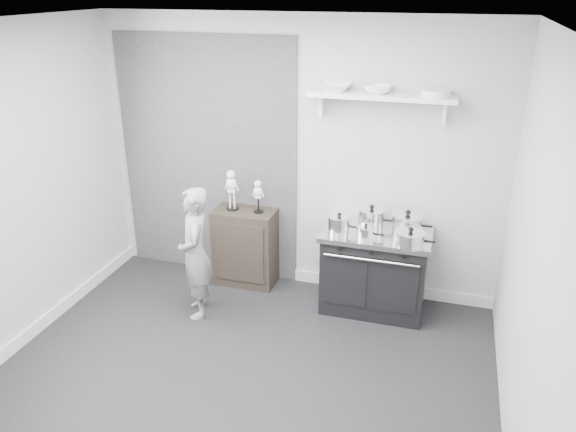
% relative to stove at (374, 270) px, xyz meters
% --- Properties ---
extents(ground, '(4.00, 4.00, 0.00)m').
position_rel_stove_xyz_m(ground, '(-0.86, -1.48, -0.41)').
color(ground, black).
rests_on(ground, ground).
extents(room_shell, '(4.02, 3.62, 2.71)m').
position_rel_stove_xyz_m(room_shell, '(-0.95, -1.33, 1.23)').
color(room_shell, '#ADADAA').
rests_on(room_shell, ground).
extents(wall_shelf, '(1.30, 0.26, 0.24)m').
position_rel_stove_xyz_m(wall_shelf, '(-0.06, 0.20, 1.60)').
color(wall_shelf, white).
rests_on(wall_shelf, room_shell).
extents(stove, '(1.01, 0.63, 0.81)m').
position_rel_stove_xyz_m(stove, '(0.00, 0.00, 0.00)').
color(stove, black).
rests_on(stove, ground).
extents(side_cabinet, '(0.62, 0.36, 0.81)m').
position_rel_stove_xyz_m(side_cabinet, '(-1.36, 0.13, -0.00)').
color(side_cabinet, black).
rests_on(side_cabinet, ground).
extents(child, '(0.47, 0.55, 1.27)m').
position_rel_stove_xyz_m(child, '(-1.58, -0.57, 0.23)').
color(child, gray).
rests_on(child, ground).
extents(pot_front_left, '(0.29, 0.21, 0.20)m').
position_rel_stove_xyz_m(pot_front_left, '(-0.33, -0.12, 0.48)').
color(pot_front_left, white).
rests_on(pot_front_left, stove).
extents(pot_back_left, '(0.34, 0.26, 0.23)m').
position_rel_stove_xyz_m(pot_back_left, '(-0.07, 0.10, 0.49)').
color(pot_back_left, white).
rests_on(pot_back_left, stove).
extents(pot_back_right, '(0.37, 0.28, 0.22)m').
position_rel_stove_xyz_m(pot_back_right, '(0.26, 0.09, 0.48)').
color(pot_back_right, white).
rests_on(pot_back_right, stove).
extents(pot_front_right, '(0.35, 0.26, 0.17)m').
position_rel_stove_xyz_m(pot_front_right, '(0.32, -0.20, 0.47)').
color(pot_front_right, white).
rests_on(pot_front_right, stove).
extents(pot_front_center, '(0.25, 0.16, 0.14)m').
position_rel_stove_xyz_m(pot_front_center, '(-0.08, -0.16, 0.46)').
color(pot_front_center, white).
rests_on(pot_front_center, stove).
extents(skeleton_full, '(0.13, 0.09, 0.48)m').
position_rel_stove_xyz_m(skeleton_full, '(-1.49, 0.13, 0.64)').
color(skeleton_full, silver).
rests_on(skeleton_full, side_cabinet).
extents(skeleton_torso, '(0.11, 0.07, 0.39)m').
position_rel_stove_xyz_m(skeleton_torso, '(-1.21, 0.13, 0.60)').
color(skeleton_torso, silver).
rests_on(skeleton_torso, side_cabinet).
extents(bowl_large, '(0.31, 0.31, 0.08)m').
position_rel_stove_xyz_m(bowl_large, '(-0.48, 0.19, 1.67)').
color(bowl_large, white).
rests_on(bowl_large, wall_shelf).
extents(bowl_small, '(0.24, 0.24, 0.07)m').
position_rel_stove_xyz_m(bowl_small, '(-0.10, 0.19, 1.67)').
color(bowl_small, white).
rests_on(bowl_small, wall_shelf).
extents(plate_stack, '(0.25, 0.25, 0.06)m').
position_rel_stove_xyz_m(plate_stack, '(0.40, 0.19, 1.66)').
color(plate_stack, silver).
rests_on(plate_stack, wall_shelf).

